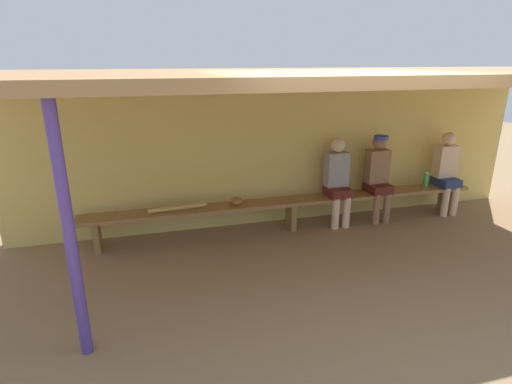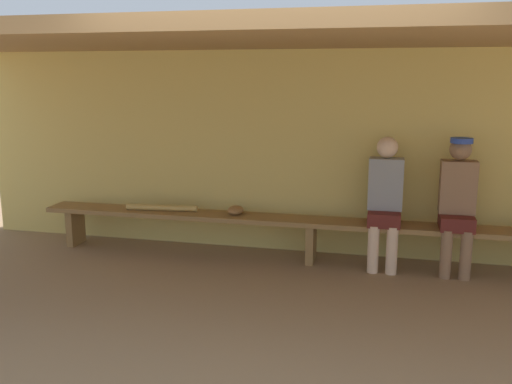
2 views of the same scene
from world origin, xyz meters
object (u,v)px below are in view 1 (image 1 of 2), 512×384
object	(u,v)px
player_middle	(447,170)
baseball_bat	(178,208)
support_post	(70,237)
water_bottle_clear	(426,180)
baseball_glove_tan	(236,201)
player_in_red	(338,179)
player_in_blue	(378,174)
bench	(291,204)

from	to	relation	value
player_middle	baseball_bat	distance (m)	4.35
support_post	water_bottle_clear	xyz separation A→B (m)	(4.96, 2.11, -0.52)
baseball_glove_tan	baseball_bat	world-z (taller)	baseball_glove_tan
support_post	baseball_glove_tan	distance (m)	2.87
player_middle	support_post	bearing A→B (deg)	-158.47
player_in_red	baseball_bat	world-z (taller)	player_in_red
player_middle	baseball_glove_tan	world-z (taller)	player_middle
player_middle	player_in_blue	xyz separation A→B (m)	(-1.25, 0.00, 0.02)
bench	baseball_glove_tan	world-z (taller)	baseball_glove_tan
bench	player_middle	size ratio (longest dim) A/B	4.49
player_in_blue	water_bottle_clear	world-z (taller)	player_in_blue
bench	player_in_blue	distance (m)	1.47
player_in_red	player_middle	bearing A→B (deg)	0.00
support_post	baseball_bat	distance (m)	2.40
player_middle	bench	bearing A→B (deg)	-179.93
player_in_red	baseball_bat	distance (m)	2.41
player_middle	water_bottle_clear	bearing A→B (deg)	179.52
bench	player_in_blue	size ratio (longest dim) A/B	4.46
water_bottle_clear	baseball_glove_tan	bearing A→B (deg)	179.40
player_middle	baseball_glove_tan	xyz separation A→B (m)	(-3.51, 0.04, -0.22)
baseball_glove_tan	baseball_bat	bearing A→B (deg)	-89.07
support_post	baseball_glove_tan	bearing A→B (deg)	49.54
water_bottle_clear	baseball_glove_tan	size ratio (longest dim) A/B	1.07
support_post	baseball_bat	size ratio (longest dim) A/B	2.74
player_in_blue	support_post	bearing A→B (deg)	-152.71
player_in_blue	baseball_bat	world-z (taller)	player_in_blue
water_bottle_clear	baseball_bat	distance (m)	3.98
support_post	player_in_red	distance (m)	4.01
player_in_blue	water_bottle_clear	distance (m)	0.90
player_in_red	baseball_bat	size ratio (longest dim) A/B	1.66
support_post	water_bottle_clear	bearing A→B (deg)	22.99
water_bottle_clear	baseball_bat	size ratio (longest dim) A/B	0.32
player_middle	player_in_blue	bearing A→B (deg)	179.98
support_post	player_in_blue	xyz separation A→B (m)	(4.08, 2.10, -0.35)
bench	water_bottle_clear	world-z (taller)	water_bottle_clear
bench	player_in_blue	xyz separation A→B (m)	(1.42, 0.00, 0.36)
support_post	bench	xyz separation A→B (m)	(2.65, 2.10, -0.71)
support_post	player_in_red	size ratio (longest dim) A/B	1.65
player_in_blue	baseball_glove_tan	size ratio (longest dim) A/B	5.60
bench	player_middle	world-z (taller)	player_middle
player_in_red	player_in_blue	xyz separation A→B (m)	(0.69, 0.00, 0.02)
player_middle	player_in_red	size ratio (longest dim) A/B	1.00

